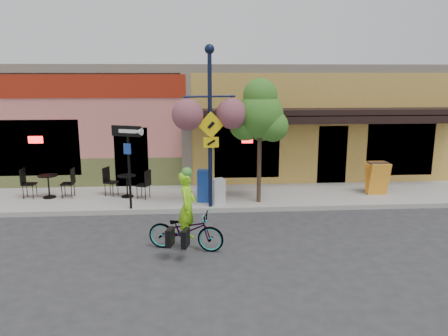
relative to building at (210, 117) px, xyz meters
name	(u,v)px	position (x,y,z in m)	size (l,w,h in m)	color
ground	(220,218)	(0.00, -7.50, -2.25)	(90.00, 90.00, 0.00)	#2D2D30
sidewalk	(217,197)	(0.00, -5.50, -2.17)	(24.00, 3.00, 0.15)	#9E9B93
curb	(219,210)	(0.00, -6.95, -2.17)	(24.00, 0.12, 0.15)	#A8A59E
building	(210,117)	(0.00, 0.00, 0.00)	(18.20, 8.20, 4.50)	#D37168
bicycle	(186,230)	(-0.97, -9.81, -1.76)	(0.65, 1.85, 0.97)	maroon
cyclist_rider	(188,216)	(-0.92, -9.81, -1.41)	(0.61, 0.40, 1.68)	#91EF19
lamp_post	(210,128)	(-0.26, -6.80, 0.33)	(1.55, 0.62, 4.87)	#101732
one_way_sign	(129,168)	(-2.68, -6.85, -0.83)	(0.97, 0.21, 2.54)	black
cafe_set_left	(48,183)	(-5.54, -5.45, -1.60)	(1.66, 0.83, 1.00)	black
cafe_set_right	(127,183)	(-2.98, -5.54, -1.62)	(1.61, 0.80, 0.97)	black
newspaper_box_blue	(205,186)	(-0.42, -6.22, -1.59)	(0.46, 0.41, 1.02)	navy
newspaper_box_grey	(218,191)	(0.00, -6.50, -1.70)	(0.37, 0.34, 0.80)	silver
street_tree	(260,141)	(1.30, -6.42, -0.13)	(1.54, 1.54, 3.94)	#3D7A26
sandwich_board	(380,180)	(5.45, -5.97, -1.55)	(0.67, 0.49, 1.11)	#FFA128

